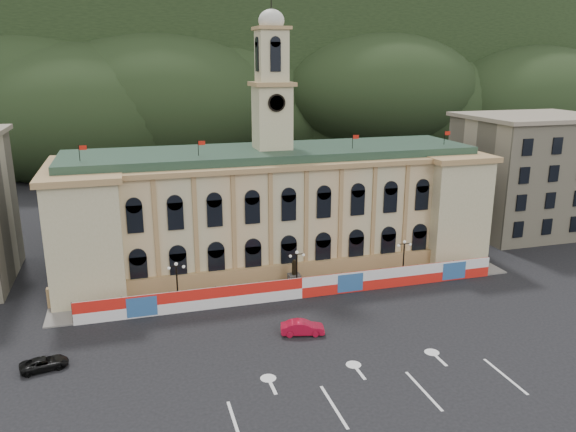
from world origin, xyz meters
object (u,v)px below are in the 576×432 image
object	(u,v)px
statue	(294,279)
lamp_center	(297,267)
red_sedan	(302,328)
black_suv	(44,363)

from	to	relation	value
statue	lamp_center	bearing A→B (deg)	-90.00
statue	red_sedan	distance (m)	11.90
lamp_center	red_sedan	world-z (taller)	lamp_center
red_sedan	black_suv	distance (m)	24.18
statue	lamp_center	size ratio (longest dim) A/B	0.72
red_sedan	black_suv	world-z (taller)	red_sedan
red_sedan	black_suv	bearing A→B (deg)	102.88
lamp_center	red_sedan	bearing A→B (deg)	-104.11
statue	black_suv	bearing A→B (deg)	-156.93
statue	lamp_center	distance (m)	2.14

